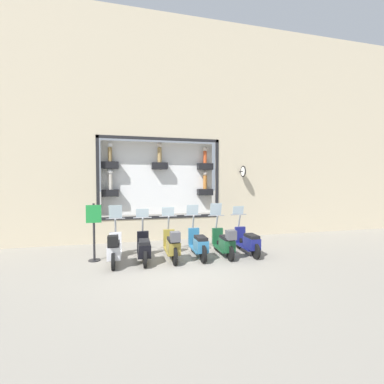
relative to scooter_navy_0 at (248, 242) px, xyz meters
name	(u,v)px	position (x,y,z in m)	size (l,w,h in m)	color
ground_plane	(175,267)	(-0.67, 2.62, -0.42)	(120.00, 120.00, 0.00)	gray
building_facade	(160,126)	(2.93, 2.62, 4.34)	(1.17, 36.00, 9.35)	beige
scooter_navy_0	(248,242)	(0.00, 0.00, 0.00)	(1.80, 0.61, 1.56)	black
scooter_green_1	(225,242)	(-0.06, 0.87, 0.04)	(1.79, 0.61, 1.68)	black
scooter_teal_2	(198,244)	(0.01, 1.73, 0.02)	(1.81, 0.60, 1.64)	black
scooter_olive_3	(172,245)	(-0.06, 2.60, 0.05)	(1.81, 0.61, 1.58)	black
scooter_black_4	(144,248)	(0.00, 3.47, 0.00)	(1.80, 0.60, 1.55)	black
scooter_white_5	(114,249)	(-0.06, 4.33, 0.05)	(1.80, 0.61, 1.69)	black
shop_sign_post	(94,230)	(0.45, 4.96, 0.54)	(0.36, 0.45, 1.79)	#232326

